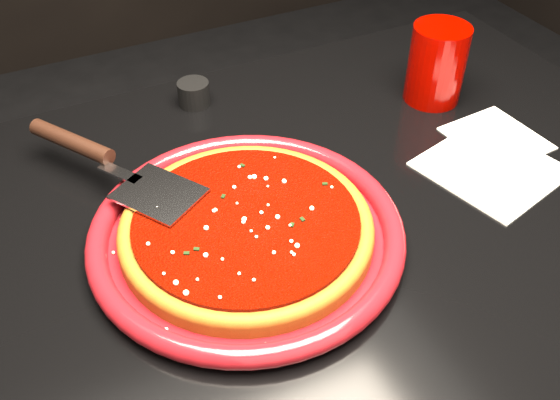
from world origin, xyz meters
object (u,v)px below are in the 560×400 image
object	(u,v)px
plate	(247,233)
ramekin	(194,93)
cup	(437,64)
table	(287,387)
pizza_server	(113,162)

from	to	relation	value
plate	ramekin	size ratio (longest dim) A/B	7.68
ramekin	plate	bearing A→B (deg)	-98.95
plate	cup	xyz separation A→B (m)	(0.40, 0.17, 0.05)
plate	table	bearing A→B (deg)	1.39
pizza_server	table	bearing A→B (deg)	-75.11
table	cup	size ratio (longest dim) A/B	9.69
plate	cup	distance (m)	0.44
plate	pizza_server	world-z (taller)	pizza_server
ramekin	pizza_server	bearing A→B (deg)	-136.92
table	pizza_server	xyz separation A→B (m)	(-0.18, 0.16, 0.42)
cup	ramekin	world-z (taller)	cup
table	ramekin	size ratio (longest dim) A/B	23.90
pizza_server	ramekin	size ratio (longest dim) A/B	6.73
cup	ramekin	size ratio (longest dim) A/B	2.47
table	ramekin	distance (m)	0.51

